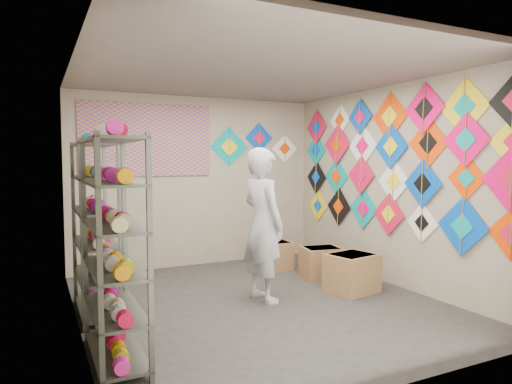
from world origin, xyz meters
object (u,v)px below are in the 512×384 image
shelf_rack_back (95,228)px  carton_a (352,273)px  shelf_rack_front (114,249)px  shopkeeper (263,225)px  carton_b (321,262)px  carton_c (274,255)px

shelf_rack_back → carton_a: 3.18m
shelf_rack_front → shopkeeper: bearing=26.6°
carton_a → carton_b: carton_a is taller
shopkeeper → carton_b: size_ratio=3.42×
shelf_rack_back → carton_c: bearing=19.5°
carton_a → carton_c: carton_a is taller
shelf_rack_back → carton_a: size_ratio=3.21×
shelf_rack_back → carton_a: shelf_rack_back is taller
carton_a → shopkeeper: bearing=159.3°
shelf_rack_back → shopkeeper: size_ratio=1.03×
carton_b → shelf_rack_front: bearing=-143.1°
shelf_rack_back → carton_b: 3.19m
shelf_rack_front → shelf_rack_back: size_ratio=1.00×
carton_a → carton_c: size_ratio=1.19×
shelf_rack_front → shopkeeper: size_ratio=1.03×
shelf_rack_front → shelf_rack_back: same height
shelf_rack_back → carton_b: (3.10, 0.21, -0.73)m
shelf_rack_back → shopkeeper: 1.90m
shopkeeper → shelf_rack_front: bearing=108.1°
shelf_rack_back → carton_c: size_ratio=3.82×
shopkeeper → shelf_rack_back: bearing=70.5°
shelf_rack_back → shopkeeper: shelf_rack_back is taller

